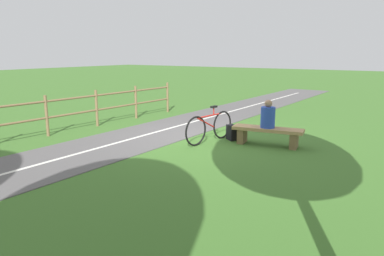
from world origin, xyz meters
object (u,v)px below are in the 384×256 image
at_px(bench, 268,133).
at_px(person_seated, 268,116).
at_px(bicycle, 210,127).
at_px(backpack, 232,133).

bearing_deg(bench, person_seated, -0.00).
xyz_separation_m(person_seated, bicycle, (1.36, 0.48, -0.34)).
distance_m(bicycle, backpack, 0.66).
distance_m(bench, backpack, 0.99).
xyz_separation_m(person_seated, backpack, (0.98, -0.03, -0.54)).
relative_size(bench, person_seated, 2.56).
xyz_separation_m(bench, bicycle, (1.37, 0.48, 0.08)).
bearing_deg(person_seated, bicycle, 10.69).
bearing_deg(bicycle, backpack, 152.75).
bearing_deg(person_seated, bench, 180.00).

